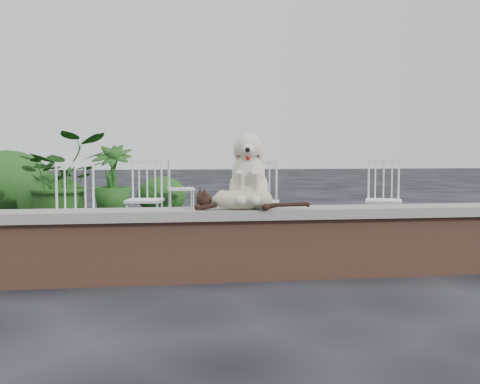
{
  "coord_description": "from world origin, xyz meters",
  "views": [
    {
      "loc": [
        -0.74,
        -4.58,
        1.04
      ],
      "look_at": [
        -0.04,
        0.2,
        0.7
      ],
      "focal_mm": 42.74,
      "sensor_mm": 36.0,
      "label": 1
    }
  ],
  "objects": [
    {
      "name": "potted_plant_a",
      "position": [
        -2.01,
        3.45,
        0.66
      ],
      "size": [
        1.47,
        1.38,
        1.31
      ],
      "primitive_type": "imported",
      "rotation": [
        0.0,
        0.0,
        0.36
      ],
      "color": "#214212",
      "rests_on": "ground"
    },
    {
      "name": "chair_c",
      "position": [
        0.47,
        1.96,
        0.47
      ],
      "size": [
        0.67,
        0.67,
        0.94
      ],
      "primitive_type": null,
      "rotation": [
        0.0,
        0.0,
        2.93
      ],
      "color": "white",
      "rests_on": "ground"
    },
    {
      "name": "cat",
      "position": [
        -0.07,
        -0.1,
        0.67
      ],
      "size": [
        1.11,
        0.46,
        0.18
      ],
      "primitive_type": null,
      "rotation": [
        0.0,
        0.0,
        -0.19
      ],
      "color": "tan",
      "rests_on": "capstone"
    },
    {
      "name": "potted_plant_b",
      "position": [
        -1.47,
        4.94,
        0.58
      ],
      "size": [
        0.74,
        0.74,
        1.16
      ],
      "primitive_type": "imported",
      "rotation": [
        0.0,
        0.0,
        -0.16
      ],
      "color": "#214212",
      "rests_on": "ground"
    },
    {
      "name": "brick_wall",
      "position": [
        0.0,
        0.0,
        0.25
      ],
      "size": [
        6.0,
        0.3,
        0.5
      ],
      "primitive_type": "cube",
      "color": "brown",
      "rests_on": "ground"
    },
    {
      "name": "chair_b",
      "position": [
        -0.89,
        2.4,
        0.47
      ],
      "size": [
        0.64,
        0.64,
        0.94
      ],
      "primitive_type": null,
      "rotation": [
        0.0,
        0.0,
        -0.16
      ],
      "color": "white",
      "rests_on": "ground"
    },
    {
      "name": "dog",
      "position": [
        0.01,
        0.05,
        0.89
      ],
      "size": [
        0.5,
        0.6,
        0.62
      ],
      "primitive_type": null,
      "rotation": [
        0.0,
        0.0,
        -0.19
      ],
      "color": "beige",
      "rests_on": "capstone"
    },
    {
      "name": "shrubbery",
      "position": [
        -2.64,
        4.95,
        0.44
      ],
      "size": [
        3.63,
        2.38,
        1.13
      ],
      "color": "#214212",
      "rests_on": "ground"
    },
    {
      "name": "chair_a",
      "position": [
        -1.48,
        1.07,
        0.47
      ],
      "size": [
        0.72,
        0.72,
        0.94
      ],
      "primitive_type": null,
      "rotation": [
        0.0,
        0.0,
        0.34
      ],
      "color": "white",
      "rests_on": "ground"
    },
    {
      "name": "chair_e",
      "position": [
        -0.36,
        4.55,
        0.47
      ],
      "size": [
        0.58,
        0.58,
        0.94
      ],
      "primitive_type": null,
      "rotation": [
        0.0,
        0.0,
        1.6
      ],
      "color": "white",
      "rests_on": "ground"
    },
    {
      "name": "chair_d",
      "position": [
        1.96,
        1.94,
        0.47
      ],
      "size": [
        0.73,
        0.73,
        0.94
      ],
      "primitive_type": null,
      "rotation": [
        0.0,
        0.0,
        -0.38
      ],
      "color": "white",
      "rests_on": "ground"
    },
    {
      "name": "capstone",
      "position": [
        0.0,
        0.0,
        0.54
      ],
      "size": [
        6.2,
        0.4,
        0.08
      ],
      "primitive_type": "cube",
      "color": "slate",
      "rests_on": "brick_wall"
    },
    {
      "name": "ground",
      "position": [
        0.0,
        0.0,
        0.0
      ],
      "size": [
        60.0,
        60.0,
        0.0
      ],
      "primitive_type": "plane",
      "color": "black",
      "rests_on": "ground"
    }
  ]
}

